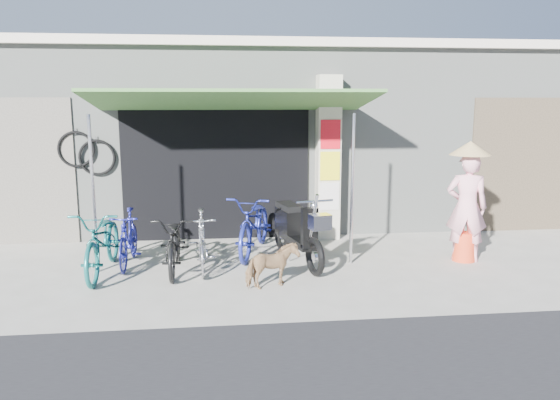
{
  "coord_description": "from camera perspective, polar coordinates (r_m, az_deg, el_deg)",
  "views": [
    {
      "loc": [
        -1.15,
        -7.42,
        2.56
      ],
      "look_at": [
        -0.2,
        1.0,
        1.0
      ],
      "focal_mm": 35.0,
      "sensor_mm": 36.0,
      "label": 1
    }
  ],
  "objects": [
    {
      "name": "bike_black",
      "position": [
        8.39,
        -10.91,
        -4.36
      ],
      "size": [
        0.6,
        1.7,
        0.89
      ],
      "primitive_type": "imported",
      "rotation": [
        0.0,
        0.0,
        0.01
      ],
      "color": "black",
      "rests_on": "ground"
    },
    {
      "name": "street_dog",
      "position": [
        7.55,
        -0.86,
        -6.9
      ],
      "size": [
        0.81,
        0.59,
        0.62
      ],
      "primitive_type": "imported",
      "rotation": [
        0.0,
        0.0,
        1.96
      ],
      "color": "tan",
      "rests_on": "ground"
    },
    {
      "name": "bike_teal",
      "position": [
        8.5,
        -17.96,
        -4.1
      ],
      "size": [
        0.73,
        1.94,
        1.01
      ],
      "primitive_type": "imported",
      "rotation": [
        0.0,
        0.0,
        -0.03
      ],
      "color": "#166361",
      "rests_on": "ground"
    },
    {
      "name": "bike_silver",
      "position": [
        8.39,
        -8.18,
        -4.24
      ],
      "size": [
        0.48,
        1.52,
        0.9
      ],
      "primitive_type": "imported",
      "rotation": [
        0.0,
        0.0,
        0.04
      ],
      "color": "#B4B3B8",
      "rests_on": "ground"
    },
    {
      "name": "awning",
      "position": [
        9.05,
        -4.96,
        10.1
      ],
      "size": [
        4.6,
        1.88,
        2.72
      ],
      "color": "#3D6E31",
      "rests_on": "ground"
    },
    {
      "name": "neighbour_right",
      "position": [
        11.82,
        25.02,
        3.33
      ],
      "size": [
        2.6,
        0.06,
        2.6
      ],
      "primitive_type": "cube",
      "color": "brown",
      "rests_on": "ground"
    },
    {
      "name": "ground",
      "position": [
        7.93,
        2.27,
        -8.4
      ],
      "size": [
        80.0,
        80.0,
        0.0
      ],
      "primitive_type": "plane",
      "color": "#ADA89C",
      "rests_on": "ground"
    },
    {
      "name": "nun",
      "position": [
        9.16,
        18.94,
        -0.31
      ],
      "size": [
        0.74,
        0.64,
        1.93
      ],
      "rotation": [
        0.0,
        0.0,
        2.82
      ],
      "color": "#F3A4B2",
      "rests_on": "ground"
    },
    {
      "name": "moped",
      "position": [
        8.68,
        1.7,
        -3.2
      ],
      "size": [
        0.73,
        1.97,
        1.13
      ],
      "rotation": [
        0.0,
        0.0,
        0.23
      ],
      "color": "black",
      "rests_on": "ground"
    },
    {
      "name": "bike_blue",
      "position": [
        8.83,
        -15.58,
        -3.87
      ],
      "size": [
        0.44,
        1.47,
        0.88
      ],
      "primitive_type": "imported",
      "rotation": [
        0.0,
        0.0,
        -0.02
      ],
      "color": "navy",
      "rests_on": "ground"
    },
    {
      "name": "bike_navy",
      "position": [
        9.16,
        -2.63,
        -2.47
      ],
      "size": [
        1.21,
        2.08,
        1.03
      ],
      "primitive_type": "imported",
      "rotation": [
        0.0,
        0.0,
        -0.28
      ],
      "color": "navy",
      "rests_on": "ground"
    },
    {
      "name": "shop_pillar",
      "position": [
        10.12,
        5.01,
        4.37
      ],
      "size": [
        0.42,
        0.44,
        3.0
      ],
      "color": "beige",
      "rests_on": "ground"
    },
    {
      "name": "bicycle_shop",
      "position": [
        12.59,
        -1.21,
        7.13
      ],
      "size": [
        12.3,
        5.3,
        3.66
      ],
      "color": "gray",
      "rests_on": "ground"
    }
  ]
}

